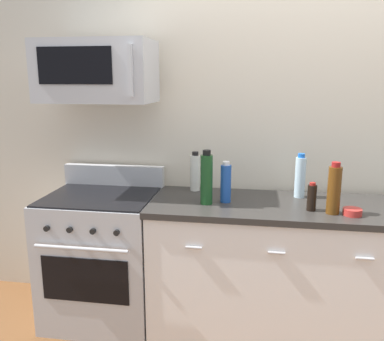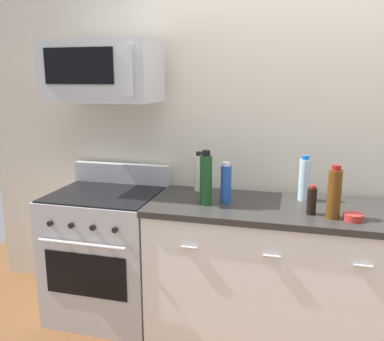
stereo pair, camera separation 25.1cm
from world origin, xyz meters
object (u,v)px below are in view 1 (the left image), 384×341
Objects in this scene: range_oven at (103,256)px; bottle_wine_green at (207,179)px; bottle_water_clear at (300,177)px; bottle_vinegar_white at (195,172)px; bowl_red_small at (352,212)px; bottle_wine_amber at (334,189)px; bottle_soy_sauce_dark at (312,197)px; microwave at (97,71)px; bottle_soda_blue at (226,183)px.

bottle_wine_green reaches higher than range_oven.
bottle_wine_green reaches higher than bottle_water_clear.
bowl_red_small is (0.99, -0.39, -0.11)m from bottle_vinegar_white.
bottle_vinegar_white is at bearing 20.23° from range_oven.
bottle_wine_amber is (0.77, -0.07, -0.02)m from bottle_wine_green.
bottle_water_clear is 0.29m from bottle_soy_sauce_dark.
bottle_wine_amber is (1.51, -0.15, 0.60)m from range_oven.
range_oven is at bearing 175.46° from bottle_soy_sauce_dark.
range_oven is at bearing -90.29° from microwave.
bottle_vinegar_white is (0.63, 0.23, 0.58)m from range_oven.
bottle_wine_green is at bearing -152.80° from bottle_soda_blue.
bottle_soda_blue is (0.86, -0.06, -0.70)m from microwave.
bottle_soy_sauce_dark is (0.04, -0.28, -0.06)m from bottle_water_clear.
bottle_water_clear is at bearing 98.95° from bottle_soy_sauce_dark.
bottle_vinegar_white is 0.84m from bottle_soy_sauce_dark.
bottle_wine_amber is (1.51, -0.19, -0.68)m from microwave.
bottle_wine_green reaches higher than bottle_vinegar_white.
microwave reaches higher than bottle_soda_blue.
bottle_wine_green is at bearing -5.80° from range_oven.
microwave is 1.82m from bowl_red_small.
bottle_soy_sauce_dark is at bearing -4.54° from range_oven.
bottle_vinegar_white is at bearing 158.39° from bowl_red_small.
bottle_wine_amber is 0.17m from bowl_red_small.
bottle_soy_sauce_dark is (0.77, -0.34, -0.05)m from bottle_vinegar_white.
bowl_red_small is at bearing -7.87° from bottle_wine_amber.
bottle_wine_amber is 0.14m from bottle_soy_sauce_dark.
bottle_water_clear is 0.52m from bottle_soda_blue.
bowl_red_small is at bearing -13.10° from bottle_soy_sauce_dark.
bottle_wine_amber reaches higher than range_oven.
bottle_wine_green is at bearing -68.75° from bottle_vinegar_white.
bottle_vinegar_white is 1.08m from bowl_red_small.
microwave is 1.67m from bottle_wine_amber.
bottle_water_clear is at bearing 116.92° from bottle_wine_amber.
range_oven is 0.97m from bottle_wine_green.
bottle_vinegar_white is at bearing 156.01° from bottle_soy_sauce_dark.
bottle_water_clear is 2.72× the size of bowl_red_small.
microwave is 1.59m from bottle_soy_sauce_dark.
microwave is 0.95m from bottle_vinegar_white.
bottle_soy_sauce_dark is (0.65, -0.03, -0.08)m from bottle_wine_green.
microwave is 2.49× the size of bottle_water_clear.
microwave is 1.01m from bottle_wine_green.
bottle_wine_amber is (0.16, -0.32, 0.01)m from bottle_water_clear.
bowl_red_small is at bearing -11.11° from bottle_soda_blue.
bottle_soda_blue is 0.54m from bottle_soy_sauce_dark.
bottle_wine_green is 3.17× the size of bowl_red_small.
bottle_wine_green is at bearing 174.56° from bottle_wine_amber.
bottle_wine_amber is 0.66m from bottle_soda_blue.
bottle_vinegar_white is (0.63, 0.19, -0.70)m from microwave.
microwave is 2.77× the size of bottle_soda_blue.
bottle_soy_sauce_dark is at bearing -6.37° from microwave.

